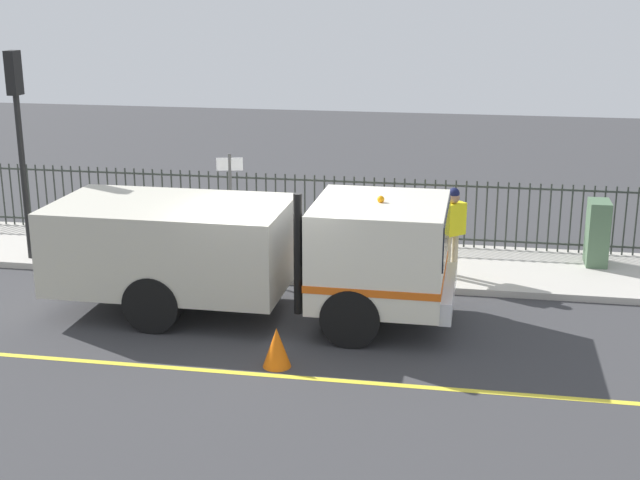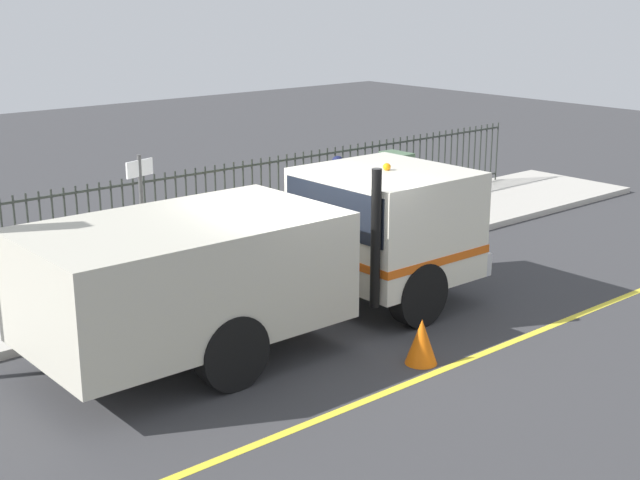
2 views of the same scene
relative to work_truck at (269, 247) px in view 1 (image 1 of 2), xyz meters
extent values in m
plane|color=#38383A|center=(-0.28, -0.20, -1.25)|extent=(51.37, 51.37, 0.00)
cube|color=#B7B2A8|center=(3.10, -0.20, -1.18)|extent=(2.89, 23.35, 0.13)
cube|color=yellow|center=(-2.35, -0.20, -1.24)|extent=(0.12, 21.02, 0.01)
cube|color=silver|center=(-0.01, -1.89, 0.05)|extent=(2.31, 2.16, 1.63)
cube|color=black|center=(-0.01, -1.89, 0.40)|extent=(2.13, 2.20, 0.72)
cube|color=beige|center=(0.01, 1.72, -0.04)|extent=(2.32, 4.03, 1.45)
cube|color=silver|center=(-0.02, -3.04, -0.62)|extent=(2.18, 0.22, 0.36)
cube|color=#DB5914|center=(-0.01, -1.89, -0.31)|extent=(2.33, 2.18, 0.12)
cylinder|color=black|center=(1.02, -1.58, -0.77)|extent=(0.31, 0.96, 0.96)
cylinder|color=black|center=(-1.04, -1.56, -0.77)|extent=(0.31, 0.96, 0.96)
cylinder|color=black|center=(1.04, 1.71, -0.77)|extent=(0.31, 0.96, 0.96)
cylinder|color=black|center=(-1.01, 1.73, -0.77)|extent=(0.31, 0.96, 0.96)
sphere|color=orange|center=(-0.01, -1.89, 0.91)|extent=(0.12, 0.12, 0.12)
cylinder|color=black|center=(-1.00, -0.71, 0.21)|extent=(0.14, 0.14, 1.95)
cube|color=yellow|center=(2.35, -3.01, 0.01)|extent=(0.49, 0.51, 0.61)
sphere|color=#997051|center=(2.35, -3.01, 0.43)|extent=(0.23, 0.23, 0.23)
sphere|color=#14193F|center=(2.35, -3.01, 0.51)|extent=(0.22, 0.22, 0.22)
cylinder|color=tan|center=(2.41, -3.07, -0.71)|extent=(0.12, 0.12, 0.82)
cylinder|color=tan|center=(2.29, -2.95, -0.71)|extent=(0.12, 0.12, 0.82)
cylinder|color=yellow|center=(2.53, -3.21, -0.02)|extent=(0.09, 0.09, 0.58)
cylinder|color=yellow|center=(2.16, -2.81, -0.02)|extent=(0.09, 0.09, 0.58)
cylinder|color=#2D332D|center=(4.35, -6.67, -0.40)|extent=(0.04, 0.04, 1.45)
cylinder|color=#2D332D|center=(4.35, -6.46, -0.40)|extent=(0.04, 0.04, 1.45)
cylinder|color=#2D332D|center=(4.35, -6.24, -0.40)|extent=(0.04, 0.04, 1.45)
cylinder|color=#2D332D|center=(4.35, -6.03, -0.40)|extent=(0.04, 0.04, 1.45)
cylinder|color=#2D332D|center=(4.35, -5.81, -0.40)|extent=(0.04, 0.04, 1.45)
cylinder|color=#2D332D|center=(4.35, -5.59, -0.40)|extent=(0.04, 0.04, 1.45)
cylinder|color=#2D332D|center=(4.35, -5.38, -0.40)|extent=(0.04, 0.04, 1.45)
cylinder|color=#2D332D|center=(4.35, -5.16, -0.40)|extent=(0.04, 0.04, 1.45)
cylinder|color=#2D332D|center=(4.35, -4.95, -0.40)|extent=(0.04, 0.04, 1.45)
cylinder|color=#2D332D|center=(4.35, -4.73, -0.40)|extent=(0.04, 0.04, 1.45)
cylinder|color=#2D332D|center=(4.35, -4.52, -0.40)|extent=(0.04, 0.04, 1.45)
cylinder|color=#2D332D|center=(4.35, -4.30, -0.40)|extent=(0.04, 0.04, 1.45)
cylinder|color=#2D332D|center=(4.35, -4.08, -0.40)|extent=(0.04, 0.04, 1.45)
cylinder|color=#2D332D|center=(4.35, -3.87, -0.40)|extent=(0.04, 0.04, 1.45)
cylinder|color=#2D332D|center=(4.35, -3.65, -0.40)|extent=(0.04, 0.04, 1.45)
cylinder|color=#2D332D|center=(4.35, -3.44, -0.40)|extent=(0.04, 0.04, 1.45)
cylinder|color=#2D332D|center=(4.35, -3.22, -0.40)|extent=(0.04, 0.04, 1.45)
cylinder|color=#2D332D|center=(4.35, -3.01, -0.40)|extent=(0.04, 0.04, 1.45)
cylinder|color=#2D332D|center=(4.35, -2.79, -0.40)|extent=(0.04, 0.04, 1.45)
cylinder|color=#2D332D|center=(4.35, -2.57, -0.40)|extent=(0.04, 0.04, 1.45)
cylinder|color=#2D332D|center=(4.35, -2.36, -0.40)|extent=(0.04, 0.04, 1.45)
cylinder|color=#2D332D|center=(4.35, -2.14, -0.40)|extent=(0.04, 0.04, 1.45)
cylinder|color=#2D332D|center=(4.35, -1.93, -0.40)|extent=(0.04, 0.04, 1.45)
cylinder|color=#2D332D|center=(4.35, -1.71, -0.40)|extent=(0.04, 0.04, 1.45)
cylinder|color=#2D332D|center=(4.35, -1.50, -0.40)|extent=(0.04, 0.04, 1.45)
cylinder|color=#2D332D|center=(4.35, -1.28, -0.40)|extent=(0.04, 0.04, 1.45)
cylinder|color=#2D332D|center=(4.35, -1.06, -0.40)|extent=(0.04, 0.04, 1.45)
cylinder|color=#2D332D|center=(4.35, -0.85, -0.40)|extent=(0.04, 0.04, 1.45)
cylinder|color=#2D332D|center=(4.35, -0.63, -0.40)|extent=(0.04, 0.04, 1.45)
cylinder|color=#2D332D|center=(4.35, -0.42, -0.40)|extent=(0.04, 0.04, 1.45)
cylinder|color=#2D332D|center=(4.35, -0.20, -0.40)|extent=(0.04, 0.04, 1.45)
cylinder|color=#2D332D|center=(4.35, 0.01, -0.40)|extent=(0.04, 0.04, 1.45)
cylinder|color=#2D332D|center=(4.35, 0.23, -0.40)|extent=(0.04, 0.04, 1.45)
cylinder|color=#2D332D|center=(4.35, 0.45, -0.40)|extent=(0.04, 0.04, 1.45)
cylinder|color=#2D332D|center=(4.35, 0.66, -0.40)|extent=(0.04, 0.04, 1.45)
cylinder|color=#2D332D|center=(4.35, 0.88, -0.40)|extent=(0.04, 0.04, 1.45)
cylinder|color=#2D332D|center=(4.35, 1.09, -0.40)|extent=(0.04, 0.04, 1.45)
cylinder|color=#2D332D|center=(4.35, 1.31, -0.40)|extent=(0.04, 0.04, 1.45)
cylinder|color=#2D332D|center=(4.35, 1.53, -0.40)|extent=(0.04, 0.04, 1.45)
cylinder|color=#2D332D|center=(4.35, 1.74, -0.40)|extent=(0.04, 0.04, 1.45)
cylinder|color=#2D332D|center=(4.35, 1.96, -0.40)|extent=(0.04, 0.04, 1.45)
cylinder|color=#2D332D|center=(4.35, 2.17, -0.40)|extent=(0.04, 0.04, 1.45)
cylinder|color=#2D332D|center=(4.35, 2.39, -0.40)|extent=(0.04, 0.04, 1.45)
cylinder|color=#2D332D|center=(4.35, 2.60, -0.40)|extent=(0.04, 0.04, 1.45)
cylinder|color=#2D332D|center=(4.35, 2.82, -0.40)|extent=(0.04, 0.04, 1.45)
cylinder|color=#2D332D|center=(4.35, 3.04, -0.40)|extent=(0.04, 0.04, 1.45)
cylinder|color=#2D332D|center=(4.35, 3.25, -0.40)|extent=(0.04, 0.04, 1.45)
cylinder|color=#2D332D|center=(4.35, 3.47, -0.40)|extent=(0.04, 0.04, 1.45)
cylinder|color=#2D332D|center=(4.35, 3.68, -0.40)|extent=(0.04, 0.04, 1.45)
cylinder|color=#2D332D|center=(4.35, 3.90, -0.40)|extent=(0.04, 0.04, 1.45)
cylinder|color=#2D332D|center=(4.35, 4.11, -0.40)|extent=(0.04, 0.04, 1.45)
cylinder|color=#2D332D|center=(4.35, 4.33, -0.40)|extent=(0.04, 0.04, 1.45)
cylinder|color=#2D332D|center=(4.35, 4.55, -0.40)|extent=(0.04, 0.04, 1.45)
cylinder|color=#2D332D|center=(4.35, 4.76, -0.40)|extent=(0.04, 0.04, 1.45)
cylinder|color=#2D332D|center=(4.35, 4.98, -0.40)|extent=(0.04, 0.04, 1.45)
cylinder|color=#2D332D|center=(4.35, 5.19, -0.40)|extent=(0.04, 0.04, 1.45)
cylinder|color=#2D332D|center=(4.35, 5.41, -0.40)|extent=(0.04, 0.04, 1.45)
cylinder|color=#2D332D|center=(4.35, 5.62, -0.40)|extent=(0.04, 0.04, 1.45)
cylinder|color=#2D332D|center=(4.35, 5.84, -0.40)|extent=(0.04, 0.04, 1.45)
cylinder|color=#2D332D|center=(4.35, 6.06, -0.40)|extent=(0.04, 0.04, 1.45)
cylinder|color=#2D332D|center=(4.35, 6.27, -0.40)|extent=(0.04, 0.04, 1.45)
cylinder|color=#2D332D|center=(4.35, 6.49, -0.40)|extent=(0.04, 0.04, 1.45)
cylinder|color=#2D332D|center=(4.35, 6.70, -0.40)|extent=(0.04, 0.04, 1.45)
cylinder|color=#2D332D|center=(4.35, 6.92, -0.40)|extent=(0.04, 0.04, 1.45)
cylinder|color=#2D332D|center=(4.35, 7.13, -0.40)|extent=(0.04, 0.04, 1.45)
cylinder|color=#2D332D|center=(4.35, 7.35, -0.40)|extent=(0.04, 0.04, 1.45)
cube|color=#2D332D|center=(4.35, -0.20, 0.21)|extent=(0.04, 19.85, 0.04)
cube|color=#2D332D|center=(4.35, -0.20, -0.95)|extent=(0.04, 19.85, 0.04)
cylinder|color=black|center=(2.03, 5.50, 0.96)|extent=(0.12, 0.12, 4.17)
cube|color=black|center=(2.03, 5.50, 2.62)|extent=(0.31, 0.22, 0.85)
sphere|color=red|center=(2.03, 5.50, 2.88)|extent=(0.16, 0.16, 0.16)
sphere|color=yellow|center=(2.03, 5.50, 2.62)|extent=(0.16, 0.16, 0.16)
sphere|color=green|center=(2.03, 5.50, 2.37)|extent=(0.16, 0.16, 0.16)
cube|color=#4C6B4C|center=(3.63, -5.84, -0.47)|extent=(0.68, 0.41, 1.30)
cone|color=orange|center=(-2.02, -0.59, -0.94)|extent=(0.43, 0.43, 0.61)
cylinder|color=#4C4C4C|center=(1.95, 1.20, 0.04)|extent=(0.06, 0.06, 2.32)
cube|color=white|center=(1.95, 1.20, 1.00)|extent=(0.15, 0.49, 0.24)
camera|label=1|loc=(-13.86, -3.36, 4.28)|focal=49.38mm
camera|label=2|loc=(-9.33, 7.45, 3.49)|focal=49.81mm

